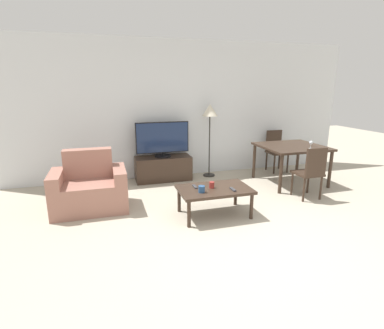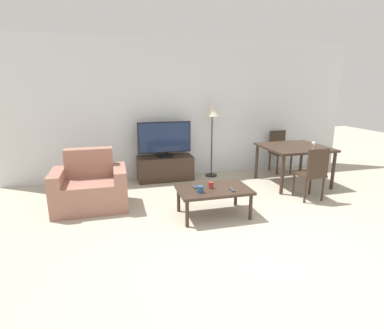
{
  "view_description": "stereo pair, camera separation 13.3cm",
  "coord_description": "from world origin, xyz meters",
  "px_view_note": "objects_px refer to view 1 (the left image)",
  "views": [
    {
      "loc": [
        -1.61,
        -2.63,
        1.83
      ],
      "look_at": [
        -0.34,
        1.64,
        0.65
      ],
      "focal_mm": 28.0,
      "sensor_mm": 36.0,
      "label": 1
    },
    {
      "loc": [
        -1.48,
        -2.66,
        1.83
      ],
      "look_at": [
        -0.34,
        1.64,
        0.65
      ],
      "focal_mm": 28.0,
      "sensor_mm": 36.0,
      "label": 2
    }
  ],
  "objects_px": {
    "armchair": "(90,189)",
    "remote_primary": "(195,187)",
    "remote_secondary": "(233,189)",
    "dining_chair_far": "(276,149)",
    "wine_glass_left": "(311,143)",
    "cup_white_near": "(212,185)",
    "floor_lamp": "(210,115)",
    "tv_stand": "(163,168)",
    "cup_colored_far": "(202,189)",
    "dining_table": "(291,150)",
    "tv": "(162,139)",
    "coffee_table": "(215,191)",
    "dining_chair_near": "(311,171)"
  },
  "relations": [
    {
      "from": "armchair",
      "to": "tv_stand",
      "type": "distance_m",
      "value": 1.75
    },
    {
      "from": "dining_chair_far",
      "to": "cup_white_near",
      "type": "xyz_separation_m",
      "value": [
        -2.17,
        -1.84,
        -0.03
      ]
    },
    {
      "from": "remote_primary",
      "to": "wine_glass_left",
      "type": "xyz_separation_m",
      "value": [
        2.33,
        0.54,
        0.41
      ]
    },
    {
      "from": "tv",
      "to": "cup_colored_far",
      "type": "relative_size",
      "value": 11.19
    },
    {
      "from": "tv_stand",
      "to": "cup_colored_far",
      "type": "bearing_deg",
      "value": -85.82
    },
    {
      "from": "floor_lamp",
      "to": "wine_glass_left",
      "type": "relative_size",
      "value": 10.11
    },
    {
      "from": "tv_stand",
      "to": "armchair",
      "type": "bearing_deg",
      "value": -140.33
    },
    {
      "from": "cup_white_near",
      "to": "armchair",
      "type": "bearing_deg",
      "value": 156.43
    },
    {
      "from": "dining_chair_near",
      "to": "remote_secondary",
      "type": "relative_size",
      "value": 5.87
    },
    {
      "from": "wine_glass_left",
      "to": "remote_secondary",
      "type": "bearing_deg",
      "value": -156.5
    },
    {
      "from": "wine_glass_left",
      "to": "remote_primary",
      "type": "bearing_deg",
      "value": -166.85
    },
    {
      "from": "remote_secondary",
      "to": "dining_chair_far",
      "type": "bearing_deg",
      "value": 46.39
    },
    {
      "from": "armchair",
      "to": "remote_primary",
      "type": "bearing_deg",
      "value": -23.63
    },
    {
      "from": "tv_stand",
      "to": "cup_white_near",
      "type": "xyz_separation_m",
      "value": [
        0.34,
        -1.85,
        0.22
      ]
    },
    {
      "from": "dining_chair_far",
      "to": "remote_primary",
      "type": "height_order",
      "value": "dining_chair_far"
    },
    {
      "from": "dining_chair_far",
      "to": "remote_primary",
      "type": "bearing_deg",
      "value": -143.83
    },
    {
      "from": "tv",
      "to": "remote_secondary",
      "type": "height_order",
      "value": "tv"
    },
    {
      "from": "armchair",
      "to": "coffee_table",
      "type": "xyz_separation_m",
      "value": [
        1.72,
        -0.75,
        0.05
      ]
    },
    {
      "from": "dining_table",
      "to": "coffee_table",
      "type": "bearing_deg",
      "value": -152.36
    },
    {
      "from": "floor_lamp",
      "to": "armchair",
      "type": "bearing_deg",
      "value": -154.09
    },
    {
      "from": "dining_chair_far",
      "to": "floor_lamp",
      "type": "relative_size",
      "value": 0.6
    },
    {
      "from": "tv",
      "to": "dining_table",
      "type": "xyz_separation_m",
      "value": [
        2.31,
        -0.85,
        -0.17
      ]
    },
    {
      "from": "tv",
      "to": "cup_colored_far",
      "type": "distance_m",
      "value": 2.02
    },
    {
      "from": "cup_white_near",
      "to": "floor_lamp",
      "type": "bearing_deg",
      "value": 71.34
    },
    {
      "from": "tv_stand",
      "to": "cup_white_near",
      "type": "bearing_deg",
      "value": -79.55
    },
    {
      "from": "armchair",
      "to": "cup_white_near",
      "type": "bearing_deg",
      "value": -23.57
    },
    {
      "from": "remote_primary",
      "to": "cup_white_near",
      "type": "relative_size",
      "value": 1.67
    },
    {
      "from": "floor_lamp",
      "to": "remote_secondary",
      "type": "distance_m",
      "value": 2.23
    },
    {
      "from": "tv_stand",
      "to": "wine_glass_left",
      "type": "relative_size",
      "value": 7.44
    },
    {
      "from": "armchair",
      "to": "wine_glass_left",
      "type": "relative_size",
      "value": 7.37
    },
    {
      "from": "remote_secondary",
      "to": "cup_white_near",
      "type": "distance_m",
      "value": 0.31
    },
    {
      "from": "dining_table",
      "to": "wine_glass_left",
      "type": "relative_size",
      "value": 7.83
    },
    {
      "from": "coffee_table",
      "to": "wine_glass_left",
      "type": "xyz_separation_m",
      "value": [
        2.07,
        0.66,
        0.46
      ]
    },
    {
      "from": "tv_stand",
      "to": "cup_colored_far",
      "type": "xyz_separation_m",
      "value": [
        0.14,
        -1.98,
        0.22
      ]
    },
    {
      "from": "cup_white_near",
      "to": "tv_stand",
      "type": "bearing_deg",
      "value": 100.45
    },
    {
      "from": "armchair",
      "to": "wine_glass_left",
      "type": "xyz_separation_m",
      "value": [
        3.8,
        -0.1,
        0.52
      ]
    },
    {
      "from": "dining_table",
      "to": "cup_colored_far",
      "type": "xyz_separation_m",
      "value": [
        -2.16,
        -1.13,
        -0.19
      ]
    },
    {
      "from": "dining_table",
      "to": "wine_glass_left",
      "type": "distance_m",
      "value": 0.42
    },
    {
      "from": "wine_glass_left",
      "to": "dining_chair_near",
      "type": "bearing_deg",
      "value": -124.6
    },
    {
      "from": "armchair",
      "to": "remote_primary",
      "type": "relative_size",
      "value": 7.17
    },
    {
      "from": "dining_chair_near",
      "to": "dining_chair_far",
      "type": "distance_m",
      "value": 1.74
    },
    {
      "from": "cup_white_near",
      "to": "cup_colored_far",
      "type": "xyz_separation_m",
      "value": [
        -0.2,
        -0.13,
        0.0
      ]
    },
    {
      "from": "armchair",
      "to": "floor_lamp",
      "type": "relative_size",
      "value": 0.73
    },
    {
      "from": "tv",
      "to": "wine_glass_left",
      "type": "bearing_deg",
      "value": -26.23
    },
    {
      "from": "armchair",
      "to": "cup_white_near",
      "type": "height_order",
      "value": "armchair"
    },
    {
      "from": "armchair",
      "to": "wine_glass_left",
      "type": "height_order",
      "value": "armchair"
    },
    {
      "from": "tv_stand",
      "to": "coffee_table",
      "type": "xyz_separation_m",
      "value": [
        0.38,
        -1.87,
        0.13
      ]
    },
    {
      "from": "tv",
      "to": "cup_white_near",
      "type": "height_order",
      "value": "tv"
    },
    {
      "from": "armchair",
      "to": "remote_secondary",
      "type": "bearing_deg",
      "value": -24.99
    },
    {
      "from": "coffee_table",
      "to": "dining_chair_near",
      "type": "distance_m",
      "value": 1.74
    }
  ]
}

